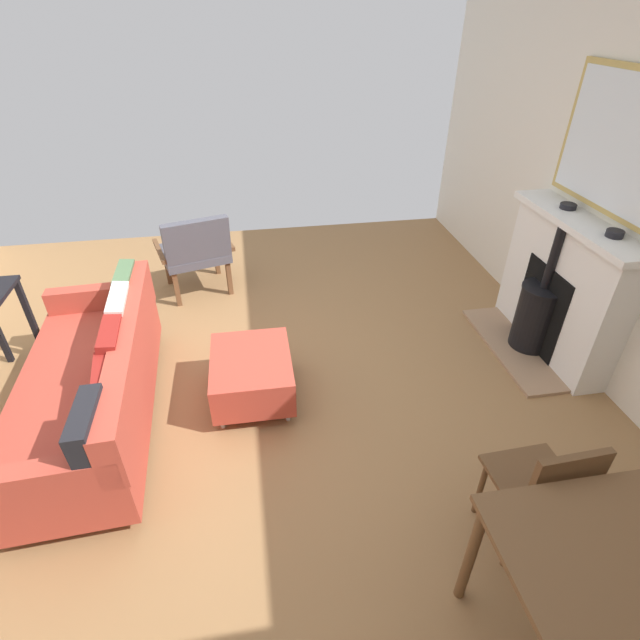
# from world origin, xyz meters

# --- Properties ---
(ground_plane) EXTENTS (5.59, 6.02, 0.01)m
(ground_plane) POSITION_xyz_m (0.00, 0.00, -0.00)
(ground_plane) COLOR olive
(wall_left) EXTENTS (0.12, 6.02, 2.88)m
(wall_left) POSITION_xyz_m (-2.79, 0.00, 1.44)
(wall_left) COLOR silver
(wall_left) RESTS_ON ground
(fireplace) EXTENTS (0.61, 1.32, 1.13)m
(fireplace) POSITION_xyz_m (-2.57, -0.14, 0.52)
(fireplace) COLOR #9E7A5B
(fireplace) RESTS_ON ground
(mirror_over_mantel) EXTENTS (0.04, 1.18, 0.93)m
(mirror_over_mantel) POSITION_xyz_m (-2.71, -0.14, 1.66)
(mirror_over_mantel) COLOR tan
(mantel_bowl_near) EXTENTS (0.12, 0.12, 0.04)m
(mantel_bowl_near) POSITION_xyz_m (-2.61, -0.36, 1.16)
(mantel_bowl_near) COLOR black
(mantel_bowl_near) RESTS_ON fireplace
(mantel_bowl_far) EXTENTS (0.12, 0.12, 0.05)m
(mantel_bowl_far) POSITION_xyz_m (-2.61, 0.17, 1.16)
(mantel_bowl_far) COLOR black
(mantel_bowl_far) RESTS_ON fireplace
(sofa) EXTENTS (0.91, 1.94, 0.80)m
(sofa) POSITION_xyz_m (0.88, 0.17, 0.35)
(sofa) COLOR #B2B2B7
(sofa) RESTS_ON ground
(ottoman) EXTENTS (0.57, 0.69, 0.37)m
(ottoman) POSITION_xyz_m (-0.14, 0.10, 0.23)
(ottoman) COLOR #B2B2B7
(ottoman) RESTS_ON ground
(armchair_accent) EXTENTS (0.80, 0.73, 0.83)m
(armchair_accent) POSITION_xyz_m (0.30, -1.51, 0.47)
(armchair_accent) COLOR brown
(armchair_accent) RESTS_ON ground
(dining_table) EXTENTS (0.98, 0.84, 0.73)m
(dining_table) POSITION_xyz_m (-1.51, 2.05, 0.64)
(dining_table) COLOR brown
(dining_table) RESTS_ON ground
(dining_chair_near_fireplace) EXTENTS (0.42, 0.42, 0.82)m
(dining_chair_near_fireplace) POSITION_xyz_m (-1.51, 1.49, 0.49)
(dining_chair_near_fireplace) COLOR brown
(dining_chair_near_fireplace) RESTS_ON ground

